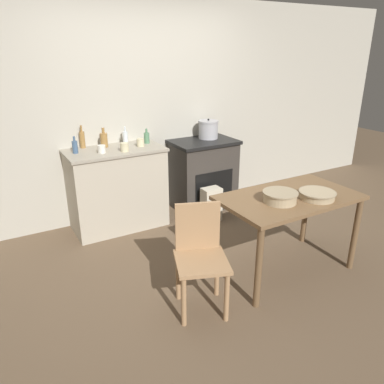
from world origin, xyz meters
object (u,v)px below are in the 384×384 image
(cup_center_right, at_px, (102,149))
(bottle_mid_left, at_px, (104,140))
(bottle_far_left, at_px, (125,138))
(cup_right, at_px, (125,147))
(mixing_bowl_large, at_px, (280,196))
(bottle_center, at_px, (82,139))
(cup_mid_right, at_px, (140,142))
(bottle_center_left, at_px, (147,138))
(stove, at_px, (203,174))
(chair, at_px, (200,254))
(stock_pot, at_px, (208,129))
(mixing_bowl_small, at_px, (317,194))
(bottle_left, at_px, (75,147))
(flour_sack, at_px, (211,204))
(work_table, at_px, (288,206))

(cup_center_right, bearing_deg, bottle_mid_left, 66.35)
(bottle_far_left, relative_size, cup_right, 2.26)
(mixing_bowl_large, xyz_separation_m, bottle_center, (-1.14, 1.97, 0.23))
(mixing_bowl_large, height_order, cup_mid_right, cup_mid_right)
(bottle_far_left, height_order, bottle_center_left, bottle_far_left)
(stove, xyz_separation_m, cup_right, (-1.10, -0.16, 0.53))
(chair, distance_m, stock_pot, 2.24)
(bottle_far_left, height_order, bottle_mid_left, bottle_mid_left)
(bottle_mid_left, height_order, bottle_center, bottle_center)
(mixing_bowl_small, bearing_deg, bottle_left, 130.61)
(stock_pot, height_order, bottle_far_left, bottle_far_left)
(bottle_center_left, xyz_separation_m, bottle_center, (-0.71, 0.16, 0.03))
(bottle_center_left, bearing_deg, chair, -101.02)
(stove, height_order, flour_sack, stove)
(mixing_bowl_large, distance_m, bottle_center, 2.29)
(work_table, xyz_separation_m, bottle_center_left, (-0.61, 1.75, 0.35))
(chair, height_order, mixing_bowl_small, chair)
(bottle_left, bearing_deg, mixing_bowl_large, -54.44)
(work_table, bearing_deg, bottle_center_left, 109.29)
(mixing_bowl_small, height_order, bottle_left, bottle_left)
(mixing_bowl_large, height_order, bottle_mid_left, bottle_mid_left)
(stove, height_order, bottle_center_left, bottle_center_left)
(mixing_bowl_large, xyz_separation_m, cup_center_right, (-1.03, 1.65, 0.17))
(stock_pot, distance_m, bottle_mid_left, 1.35)
(flour_sack, xyz_separation_m, cup_mid_right, (-0.72, 0.40, 0.77))
(stove, height_order, bottle_far_left, bottle_far_left)
(mixing_bowl_large, bearing_deg, chair, 179.42)
(stove, distance_m, cup_center_right, 1.44)
(flour_sack, relative_size, bottle_center, 1.65)
(chair, relative_size, cup_right, 9.17)
(stove, distance_m, bottle_far_left, 1.14)
(stock_pot, relative_size, bottle_center, 1.02)
(cup_mid_right, bearing_deg, bottle_center_left, 39.47)
(stock_pot, xyz_separation_m, bottle_far_left, (-1.10, 0.05, 0.01))
(stock_pot, relative_size, bottle_center_left, 1.51)
(stove, height_order, cup_right, cup_right)
(flour_sack, distance_m, cup_right, 1.26)
(bottle_mid_left, distance_m, bottle_center_left, 0.49)
(stove, distance_m, stock_pot, 0.58)
(work_table, bearing_deg, flour_sack, 90.63)
(work_table, bearing_deg, bottle_center, 124.71)
(cup_right, bearing_deg, flour_sack, -15.87)
(cup_mid_right, bearing_deg, flour_sack, -28.87)
(bottle_center, bearing_deg, cup_center_right, -69.73)
(chair, xyz_separation_m, bottle_far_left, (0.11, 1.86, 0.55))
(bottle_far_left, bearing_deg, work_table, -64.63)
(stove, xyz_separation_m, stock_pot, (0.12, 0.07, 0.56))
(stove, relative_size, chair, 1.04)
(bottle_mid_left, distance_m, cup_right, 0.32)
(chair, distance_m, flour_sack, 1.64)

